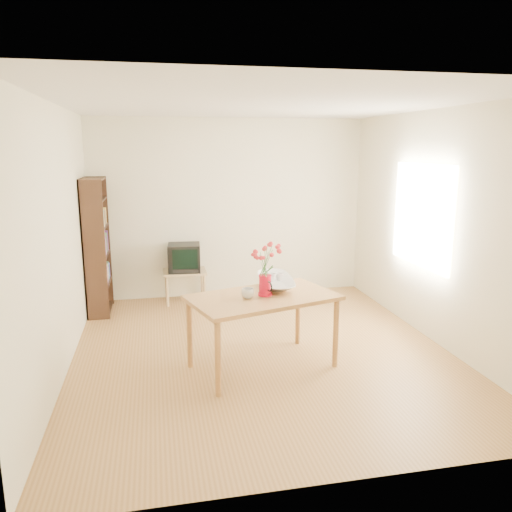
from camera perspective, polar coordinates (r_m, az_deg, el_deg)
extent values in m
plane|color=olive|center=(5.56, 0.63, -10.78)|extent=(4.50, 4.50, 0.00)
plane|color=white|center=(5.13, 0.70, 17.01)|extent=(4.50, 4.50, 0.00)
plane|color=#F6EDC6|center=(7.38, -3.04, 5.44)|extent=(4.00, 0.00, 4.00)
plane|color=#F6EDC6|center=(3.08, 9.56, -4.43)|extent=(4.00, 0.00, 4.00)
plane|color=#F6EDC6|center=(5.16, -21.62, 1.62)|extent=(0.00, 4.50, 4.50)
plane|color=#F6EDC6|center=(5.94, 19.91, 3.05)|extent=(0.00, 4.50, 4.50)
plane|color=white|center=(6.17, 18.38, 4.42)|extent=(0.00, 1.30, 1.30)
cube|color=#9E6936|center=(4.93, 0.78, -4.78)|extent=(1.59, 1.19, 0.04)
cylinder|color=#9E6936|center=(4.50, -4.39, -11.63)|extent=(0.06, 0.06, 0.71)
cylinder|color=#9E6936|center=(5.13, 9.10, -8.70)|extent=(0.06, 0.06, 0.71)
cylinder|color=#9E6936|center=(5.09, -7.61, -8.80)|extent=(0.06, 0.06, 0.71)
cylinder|color=#9E6936|center=(5.65, 4.82, -6.57)|extent=(0.06, 0.06, 0.71)
cube|color=tan|center=(7.19, -8.16, -1.79)|extent=(0.60, 0.45, 0.03)
cylinder|color=tan|center=(7.06, -10.12, -4.05)|extent=(0.04, 0.04, 0.43)
cylinder|color=tan|center=(7.09, -5.91, -3.85)|extent=(0.04, 0.04, 0.43)
cylinder|color=tan|center=(7.42, -10.20, -3.26)|extent=(0.04, 0.04, 0.43)
cylinder|color=tan|center=(7.45, -6.20, -3.07)|extent=(0.04, 0.04, 0.43)
cube|color=black|center=(6.58, -18.01, 0.48)|extent=(0.28, 0.02, 1.80)
cube|color=black|center=(7.24, -17.45, 1.55)|extent=(0.28, 0.03, 1.80)
cube|color=black|center=(6.93, -18.80, 0.99)|extent=(0.02, 0.70, 1.80)
cube|color=black|center=(7.12, -17.27, -5.76)|extent=(0.27, 0.65, 0.02)
cube|color=black|center=(7.02, -17.45, -2.96)|extent=(0.27, 0.65, 0.02)
cube|color=black|center=(6.93, -17.65, 0.07)|extent=(0.27, 0.65, 0.02)
cube|color=black|center=(6.87, -17.86, 3.17)|extent=(0.27, 0.65, 0.02)
cube|color=black|center=(6.82, -18.06, 6.15)|extent=(0.27, 0.65, 0.02)
cube|color=black|center=(6.80, -18.20, 8.33)|extent=(0.27, 0.65, 0.02)
cylinder|color=red|center=(4.91, 1.05, -3.41)|extent=(0.12, 0.12, 0.20)
cylinder|color=red|center=(4.94, 1.04, -4.38)|extent=(0.14, 0.14, 0.02)
cylinder|color=red|center=(4.88, 1.05, -2.24)|extent=(0.13, 0.13, 0.01)
cone|color=red|center=(4.84, 0.98, -2.67)|extent=(0.06, 0.08, 0.06)
torus|color=black|center=(4.98, 1.15, -3.07)|extent=(0.05, 0.10, 0.10)
imported|color=white|center=(4.84, -0.95, -4.28)|extent=(0.18, 0.18, 0.10)
imported|color=white|center=(5.22, 2.28, -0.76)|extent=(0.57, 0.57, 0.50)
imported|color=white|center=(5.23, 1.85, -1.25)|extent=(0.10, 0.10, 0.07)
imported|color=white|center=(5.26, 2.70, -1.18)|extent=(0.08, 0.08, 0.07)
cube|color=black|center=(7.14, -8.21, -0.17)|extent=(0.47, 0.44, 0.39)
cube|color=black|center=(7.21, -8.25, 0.11)|extent=(0.33, 0.24, 0.27)
cube|color=black|center=(6.94, -8.11, -0.37)|extent=(0.35, 0.04, 0.27)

